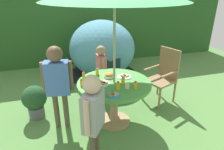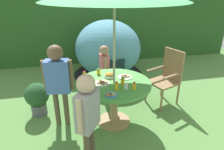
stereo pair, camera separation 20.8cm
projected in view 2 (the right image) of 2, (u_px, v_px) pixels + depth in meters
ground_plane at (114, 122)px, 3.45m from camera, size 10.00×10.00×0.02m
hedge_backdrop at (89, 26)px, 6.04m from camera, size 9.00×0.70×2.08m
garden_table at (114, 91)px, 3.21m from camera, size 1.17×1.17×0.75m
wooden_chair at (167, 75)px, 3.84m from camera, size 0.62×0.60×1.06m
dome_tent at (108, 48)px, 5.09m from camera, size 1.85×1.85×1.40m
potted_plant at (37, 97)px, 3.53m from camera, size 0.42×0.42×0.60m
child_in_pink_shirt at (104, 65)px, 3.97m from camera, size 0.19×0.38×1.10m
child_in_blue_shirt at (58, 76)px, 3.05m from camera, size 0.46×0.25×1.36m
child_in_grey_shirt at (87, 110)px, 2.33m from camera, size 0.33×0.37×1.26m
snack_bowl at (109, 75)px, 3.31m from camera, size 0.17×0.17×0.08m
plate_center_back at (125, 77)px, 3.31m from camera, size 0.24×0.24×0.03m
plate_near_left at (111, 95)px, 2.75m from camera, size 0.19×0.19×0.03m
plate_near_right at (102, 83)px, 3.10m from camera, size 0.25×0.25×0.03m
juice_bottle_far_left at (98, 72)px, 3.42m from camera, size 0.06×0.06×0.11m
juice_bottle_far_right at (81, 81)px, 3.05m from camera, size 0.05×0.05×0.12m
juice_bottle_center_front at (134, 86)px, 2.91m from camera, size 0.05×0.05×0.11m
juice_bottle_mid_left at (117, 86)px, 2.89m from camera, size 0.05×0.05×0.13m
juice_bottle_mid_right at (84, 75)px, 3.26m from camera, size 0.05×0.05×0.12m
juice_bottle_front_edge at (123, 81)px, 3.06m from camera, size 0.05×0.05×0.12m
juice_bottle_back_edge at (90, 91)px, 2.77m from camera, size 0.05×0.05×0.12m
cup_near at (126, 86)px, 2.93m from camera, size 0.06×0.06×0.07m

